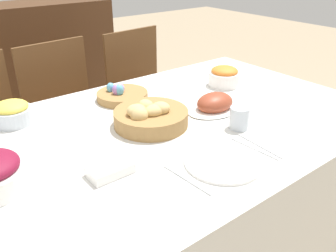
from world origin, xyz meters
TOP-DOWN VIEW (x-y plane):
  - dining_table at (0.00, 0.00)m, footprint 1.86×1.06m
  - chair_far_center at (-0.00, 0.84)m, footprint 0.46×0.46m
  - chair_far_right at (0.53, 0.84)m, footprint 0.46×0.46m
  - sideboard at (0.05, 1.85)m, footprint 1.44×0.44m
  - bread_basket at (0.00, 0.03)m, footprint 0.28×0.28m
  - egg_basket at (0.05, 0.32)m, footprint 0.23×0.23m
  - ham_platter at (0.30, -0.02)m, footprint 0.26×0.18m
  - pineapple_bowl at (-0.41, 0.37)m, footprint 0.15×0.15m
  - carrot_bowl at (0.55, 0.17)m, footprint 0.15×0.15m
  - dinner_plate at (0.03, -0.33)m, footprint 0.25×0.25m
  - fork at (-0.12, -0.33)m, footprint 0.02×0.20m
  - knife at (0.17, -0.33)m, footprint 0.02×0.20m
  - spoon at (0.20, -0.33)m, footprint 0.02×0.20m
  - drinking_cup at (0.25, -0.19)m, footprint 0.07×0.07m
  - butter_dish at (-0.28, -0.17)m, footprint 0.13×0.08m

SIDE VIEW (x-z plane):
  - dining_table at x=0.00m, z-range 0.00..0.73m
  - chair_far_center at x=0.00m, z-range 0.04..0.92m
  - chair_far_right at x=0.53m, z-range 0.04..0.92m
  - sideboard at x=0.05m, z-range 0.00..0.98m
  - fork at x=-0.12m, z-range 0.73..0.74m
  - knife at x=0.17m, z-range 0.73..0.74m
  - spoon at x=0.20m, z-range 0.73..0.74m
  - dinner_plate at x=0.03m, z-range 0.73..0.74m
  - butter_dish at x=-0.28m, z-range 0.73..0.77m
  - egg_basket at x=0.05m, z-range 0.72..0.80m
  - ham_platter at x=0.30m, z-range 0.72..0.80m
  - bread_basket at x=0.00m, z-range 0.72..0.82m
  - drinking_cup at x=0.25m, z-range 0.73..0.82m
  - pineapple_bowl at x=-0.41m, z-range 0.73..0.82m
  - carrot_bowl at x=0.55m, z-range 0.73..0.83m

